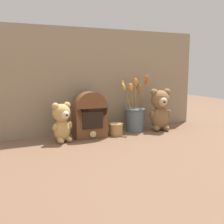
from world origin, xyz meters
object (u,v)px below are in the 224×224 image
Objects in this scene: vintage_radio at (90,115)px; decorative_tin_tall at (116,129)px; flower_vase at (135,115)px; teddy_bear_large at (160,109)px; teddy_bear_medium at (62,121)px.

vintage_radio reaches higher than decorative_tin_tall.
decorative_tin_tall is at bearing -163.75° from flower_vase.
teddy_bear_large reaches higher than teddy_bear_medium.
teddy_bear_large is 0.75× the size of flower_vase.
teddy_bear_medium is 0.17m from vintage_radio.
teddy_bear_large is 0.16m from flower_vase.
flower_vase reaches higher than teddy_bear_large.
decorative_tin_tall is (-0.30, 0.00, -0.10)m from teddy_bear_large.
teddy_bear_large reaches higher than decorative_tin_tall.
vintage_radio reaches higher than teddy_bear_medium.
vintage_radio is (-0.30, -0.02, 0.03)m from flower_vase.
vintage_radio is (-0.45, 0.03, -0.01)m from teddy_bear_large.
flower_vase is 0.17m from decorative_tin_tall.
decorative_tin_tall is at bearing 179.23° from teddy_bear_large.
teddy_bear_medium is 0.47m from flower_vase.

